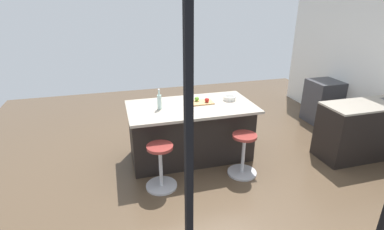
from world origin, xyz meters
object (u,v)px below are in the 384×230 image
Objects in this scene: stool_middle at (161,168)px; cutting_board at (201,102)px; water_bottle at (159,101)px; kitchen_island at (190,131)px; apple_red at (207,100)px; fruit_bowl at (230,98)px; oven_range at (323,102)px; stool_by_window at (243,156)px; apple_green at (197,99)px.

cutting_board is (-0.81, -0.73, 0.63)m from stool_middle.
kitchen_island is at bearing -172.80° from water_bottle.
stool_middle is 1.31m from apple_red.
cutting_board is 0.48m from fruit_bowl.
oven_range is 2.87× the size of water_bottle.
oven_range is 1.37× the size of stool_middle.
water_bottle is (0.50, 0.06, 0.58)m from kitchen_island.
apple_green reaches higher than stool_by_window.
stool_by_window is 3.33× the size of fruit_bowl.
water_bottle reaches higher than stool_by_window.
apple_green is (0.14, -0.10, 0.00)m from apple_red.
stool_by_window is at bearing 149.94° from water_bottle.
water_bottle is (0.62, 0.14, 0.07)m from apple_green.
stool_middle is at bearing 79.27° from water_bottle.
oven_range is at bearing -159.33° from stool_middle.
apple_red reaches higher than cutting_board.
cutting_board is (0.43, -0.73, 0.63)m from stool_by_window.
oven_range reaches higher than stool_by_window.
fruit_bowl is at bearing -177.56° from kitchen_island.
stool_by_window is 1.24m from stool_middle.
stool_middle is (0.62, 0.71, -0.16)m from kitchen_island.
kitchen_island is 0.58m from apple_red.
kitchen_island is at bearing -131.15° from stool_middle.
cutting_board is 0.10m from apple_red.
fruit_bowl is at bearing 174.98° from apple_green.
fruit_bowl reaches higher than stool_middle.
cutting_board is at bearing 13.01° from oven_range.
kitchen_island is 0.96m from stool_by_window.
cutting_board is at bearing -27.75° from apple_red.
oven_range is 2.56m from fruit_bowl.
stool_middle is 1.26m from cutting_board.
kitchen_island reaches higher than stool_middle.
apple_green reaches higher than cutting_board.
stool_by_window and stool_middle have the same top height.
kitchen_island is 0.54m from apple_green.
stool_middle is 9.00× the size of apple_red.
oven_range is 12.16× the size of apple_green.
cutting_board is at bearing 0.99° from fruit_bowl.
kitchen_island is 6.29× the size of water_bottle.
kitchen_island is at bearing 2.44° from fruit_bowl.
fruit_bowl is (-0.05, -0.74, 0.66)m from stool_by_window.
kitchen_island is 0.96m from stool_middle.
apple_green is 0.64m from water_bottle.
water_bottle reaches higher than apple_green.
water_bottle reaches higher than oven_range.
apple_green is at bearing -133.58° from stool_middle.
fruit_bowl is (-1.29, -0.74, 0.66)m from stool_middle.
apple_red is 0.41m from fruit_bowl.
stool_by_window is 1.03m from apple_red.
apple_green reaches higher than fruit_bowl.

